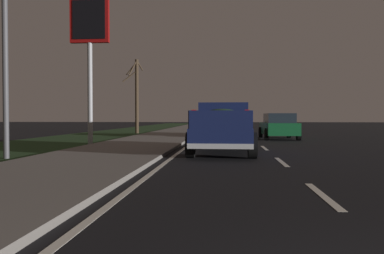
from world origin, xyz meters
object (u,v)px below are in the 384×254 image
Objects in this scene: sedan_blue at (224,125)px; bare_tree_far at (136,94)px; gas_price_sign at (90,34)px; sedan_green at (279,126)px; pickup_truck at (223,126)px.

bare_tree_far is at bearing 52.39° from sedan_blue.
gas_price_sign is (-7.61, 6.43, 4.57)m from sedan_blue.
gas_price_sign is at bearing -177.23° from bare_tree_far.
gas_price_sign is at bearing 139.77° from sedan_blue.
gas_price_sign is 13.24m from bare_tree_far.
sedan_green and sedan_blue have the same top height.
sedan_blue is 9.24m from bare_tree_far.
pickup_truck is at bearing -179.83° from sedan_blue.
sedan_blue is (2.12, 3.30, 0.00)m from sedan_green.
pickup_truck is 10.26m from sedan_green.
sedan_blue is 0.63× the size of gas_price_sign.
sedan_green is 13.06m from bare_tree_far.
bare_tree_far is (17.29, 7.10, 2.22)m from pickup_truck.
sedan_green is at bearing -122.72° from sedan_blue.
sedan_blue is at bearing -40.23° from gas_price_sign.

